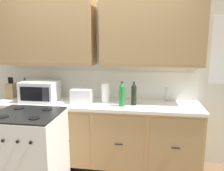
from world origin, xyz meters
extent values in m
cube|color=silver|center=(0.00, 0.62, 1.29)|extent=(3.96, 0.05, 2.58)
cube|color=white|center=(0.00, 0.60, 1.12)|extent=(2.76, 0.01, 0.40)
cube|color=tan|center=(-0.71, 0.43, 1.90)|extent=(1.33, 0.34, 0.95)
cube|color=#A58052|center=(-0.71, 0.26, 1.90)|extent=(1.30, 0.01, 0.89)
cube|color=tan|center=(0.71, 0.43, 1.90)|extent=(1.33, 0.34, 0.95)
cube|color=#A58052|center=(0.71, 0.26, 1.90)|extent=(1.30, 0.01, 0.89)
cube|color=black|center=(0.00, 0.33, 0.05)|extent=(2.70, 0.48, 0.10)
cube|color=tan|center=(0.00, 0.30, 0.49)|extent=(2.76, 0.60, 0.78)
cube|color=#A88354|center=(-1.03, 0.00, 0.49)|extent=(0.63, 0.01, 0.72)
cube|color=black|center=(-1.03, -0.02, 0.49)|extent=(0.10, 0.01, 0.01)
cube|color=#A88354|center=(-0.34, 0.00, 0.49)|extent=(0.63, 0.01, 0.72)
cube|color=black|center=(-0.34, -0.02, 0.49)|extent=(0.10, 0.01, 0.01)
cube|color=#A88354|center=(0.34, 0.00, 0.49)|extent=(0.63, 0.01, 0.72)
cube|color=black|center=(0.34, -0.02, 0.49)|extent=(0.10, 0.01, 0.01)
cube|color=#A88354|center=(1.03, 0.00, 0.49)|extent=(0.63, 0.01, 0.72)
cube|color=black|center=(1.03, -0.02, 0.49)|extent=(0.10, 0.01, 0.01)
cube|color=white|center=(0.00, 0.30, 0.90)|extent=(2.79, 0.63, 0.04)
cube|color=#A8AAAF|center=(0.94, 0.33, 0.91)|extent=(0.56, 0.38, 0.02)
cube|color=white|center=(-0.68, -0.33, 0.46)|extent=(0.76, 0.66, 0.92)
cube|color=black|center=(-0.68, -0.33, 0.93)|extent=(0.74, 0.65, 0.02)
cylinder|color=black|center=(-0.86, -0.49, 0.94)|extent=(0.12, 0.12, 0.01)
cylinder|color=black|center=(-0.50, -0.49, 0.94)|extent=(0.12, 0.12, 0.01)
cylinder|color=black|center=(-0.86, -0.17, 0.94)|extent=(0.12, 0.12, 0.01)
cylinder|color=black|center=(-0.50, -0.17, 0.94)|extent=(0.12, 0.12, 0.01)
cylinder|color=black|center=(-0.76, -0.67, 0.75)|extent=(0.03, 0.02, 0.03)
cylinder|color=black|center=(-0.60, -0.67, 0.75)|extent=(0.03, 0.02, 0.03)
cylinder|color=black|center=(-0.46, -0.67, 0.75)|extent=(0.03, 0.02, 0.03)
cube|color=white|center=(-0.79, 0.28, 1.06)|extent=(0.48, 0.36, 0.28)
cube|color=black|center=(-0.83, 0.09, 1.06)|extent=(0.31, 0.01, 0.19)
cube|color=#28282D|center=(-0.63, 0.09, 1.06)|extent=(0.10, 0.01, 0.19)
cube|color=white|center=(-0.19, 0.25, 1.02)|extent=(0.28, 0.18, 0.19)
cube|color=black|center=(-0.24, 0.25, 1.11)|extent=(0.02, 0.13, 0.01)
cube|color=black|center=(-0.14, 0.25, 1.11)|extent=(0.02, 0.13, 0.01)
cube|color=#9C794E|center=(-1.29, 0.39, 1.03)|extent=(0.11, 0.14, 0.22)
cylinder|color=black|center=(-1.32, 0.38, 1.19)|extent=(0.02, 0.02, 0.09)
cylinder|color=black|center=(-1.30, 0.38, 1.19)|extent=(0.02, 0.02, 0.09)
cylinder|color=black|center=(-1.28, 0.38, 1.19)|extent=(0.02, 0.02, 0.09)
cylinder|color=black|center=(-1.26, 0.38, 1.19)|extent=(0.02, 0.02, 0.09)
cylinder|color=#B2B5BA|center=(0.94, 0.51, 1.02)|extent=(0.02, 0.02, 0.20)
cylinder|color=white|center=(0.12, 0.35, 1.05)|extent=(0.12, 0.12, 0.26)
cylinder|color=#237A38|center=(0.36, 0.19, 1.05)|extent=(0.08, 0.08, 0.26)
cone|color=#237A38|center=(0.36, 0.19, 1.21)|extent=(0.07, 0.07, 0.06)
cylinder|color=black|center=(0.36, 0.19, 1.23)|extent=(0.03, 0.03, 0.02)
cylinder|color=black|center=(0.51, 0.26, 1.05)|extent=(0.07, 0.07, 0.25)
cone|color=black|center=(0.51, 0.26, 1.20)|extent=(0.06, 0.06, 0.06)
cylinder|color=black|center=(0.51, 0.26, 1.22)|extent=(0.02, 0.02, 0.02)
cylinder|color=#1E707A|center=(-1.11, 0.44, 1.04)|extent=(0.06, 0.06, 0.24)
cone|color=#1E707A|center=(-1.11, 0.44, 1.19)|extent=(0.06, 0.06, 0.06)
cylinder|color=black|center=(-1.11, 0.44, 1.21)|extent=(0.02, 0.02, 0.02)
camera|label=1|loc=(0.65, -2.65, 1.74)|focal=36.59mm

